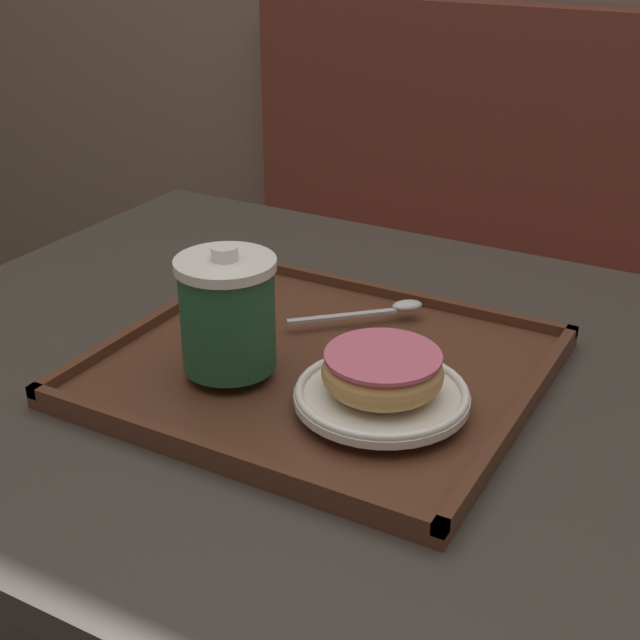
{
  "coord_description": "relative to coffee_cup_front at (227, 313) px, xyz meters",
  "views": [
    {
      "loc": [
        0.42,
        -0.74,
        1.2
      ],
      "look_at": [
        0.02,
        -0.03,
        0.8
      ],
      "focal_mm": 50.0,
      "sensor_mm": 36.0,
      "label": 1
    }
  ],
  "objects": [
    {
      "name": "plate_with_chocolate_donut",
      "position": [
        0.16,
        0.01,
        -0.05
      ],
      "size": [
        0.17,
        0.17,
        0.01
      ],
      "color": "white",
      "rests_on": "serving_tray"
    },
    {
      "name": "cafe_table",
      "position": [
        0.05,
        0.09,
        -0.25
      ],
      "size": [
        1.01,
        0.83,
        0.74
      ],
      "color": "#38332D",
      "rests_on": "ground_plane"
    },
    {
      "name": "serving_tray",
      "position": [
        0.07,
        0.06,
        -0.08
      ],
      "size": [
        0.44,
        0.39,
        0.02
      ],
      "color": "#512D1E",
      "rests_on": "cafe_table"
    },
    {
      "name": "donut_chocolate_glazed",
      "position": [
        0.16,
        0.01,
        -0.03
      ],
      "size": [
        0.11,
        0.11,
        0.04
      ],
      "color": "tan",
      "rests_on": "plate_with_chocolate_donut"
    },
    {
      "name": "spoon",
      "position": [
        0.08,
        0.19,
        -0.05
      ],
      "size": [
        0.13,
        0.12,
        0.01
      ],
      "rotation": [
        0.0,
        0.0,
        0.75
      ],
      "color": "silver",
      "rests_on": "serving_tray"
    },
    {
      "name": "coffee_cup_front",
      "position": [
        0.0,
        0.0,
        0.0
      ],
      "size": [
        0.1,
        0.1,
        0.13
      ],
      "color": "#235638",
      "rests_on": "serving_tray"
    },
    {
      "name": "booth_bench",
      "position": [
        0.15,
        0.96,
        -0.51
      ],
      "size": [
        1.58,
        0.44,
        1.0
      ],
      "color": "brown",
      "rests_on": "ground_plane"
    }
  ]
}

